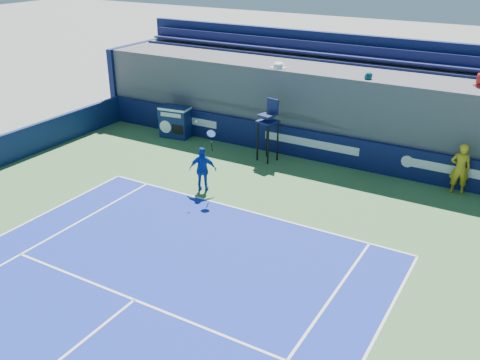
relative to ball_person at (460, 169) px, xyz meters
The scene contains 6 objects.
ball_person is the anchor object (origin of this frame).
back_hoarding 5.65m from the ball_person, behind, with size 20.40×0.21×1.20m.
match_clock 11.90m from the ball_person, behind, with size 1.40×0.89×1.40m.
umpire_chair 7.12m from the ball_person, behind, with size 0.85×0.85×2.48m.
tennis_player 8.79m from the ball_person, 150.91° to the right, with size 1.04×0.76×2.57m.
stadium_seating 6.19m from the ball_person, 156.84° to the left, with size 21.00×4.05×4.40m.
Camera 1 is at (7.61, -1.52, 8.00)m, focal length 40.00 mm.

